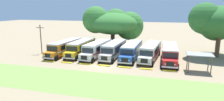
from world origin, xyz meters
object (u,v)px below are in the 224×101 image
parked_bus_slot_0 (65,47)px  parked_bus_slot_1 (81,47)px  broad_shade_tree (114,23)px  secondary_tree (220,22)px  utility_pole (41,38)px  parked_bus_slot_3 (114,49)px  parked_bus_slot_6 (169,53)px  parked_bus_slot_2 (98,48)px  parked_bus_slot_4 (132,50)px  waiting_shelter (200,56)px  parked_bus_slot_5 (151,51)px

parked_bus_slot_0 → parked_bus_slot_1: (3.16, 0.94, 0.00)m
broad_shade_tree → parked_bus_slot_1: bearing=-109.6°
secondary_tree → utility_pole: bearing=-168.1°
parked_bus_slot_3 → utility_pole: size_ratio=1.81×
parked_bus_slot_0 → secondary_tree: bearing=106.1°
parked_bus_slot_0 → parked_bus_slot_6: 20.41m
parked_bus_slot_2 → secondary_tree: 24.01m
broad_shade_tree → secondary_tree: (22.34, -5.28, 1.08)m
parked_bus_slot_4 → secondary_tree: 17.75m
parked_bus_slot_1 → secondary_tree: secondary_tree is taller
parked_bus_slot_0 → utility_pole: (-5.12, -0.61, 1.65)m
parked_bus_slot_2 → waiting_shelter: 18.38m
parked_bus_slot_2 → parked_bus_slot_3: (3.21, 0.51, 0.00)m
waiting_shelter → parked_bus_slot_1: bearing=165.2°
parked_bus_slot_1 → parked_bus_slot_2: bearing=80.1°
parked_bus_slot_0 → parked_bus_slot_6: same height
parked_bus_slot_1 → parked_bus_slot_2: size_ratio=0.99×
parked_bus_slot_0 → secondary_tree: 30.62m
broad_shade_tree → utility_pole: (-12.21, -12.55, -2.48)m
parked_bus_slot_2 → parked_bus_slot_6: (13.54, -0.16, 0.00)m
parked_bus_slot_1 → broad_shade_tree: (3.93, 11.00, 4.13)m
parked_bus_slot_0 → parked_bus_slot_4: same height
parked_bus_slot_2 → utility_pole: utility_pole is taller
parked_bus_slot_2 → parked_bus_slot_0: bearing=-83.4°
parked_bus_slot_0 → parked_bus_slot_4: size_ratio=1.00×
parked_bus_slot_4 → secondary_tree: bearing=112.2°
parked_bus_slot_1 → utility_pole: bearing=-79.9°
parked_bus_slot_6 → broad_shade_tree: (-13.32, 11.77, 4.13)m
parked_bus_slot_0 → parked_bus_slot_3: (10.08, 0.83, 0.00)m
parked_bus_slot_6 → secondary_tree: size_ratio=0.91×
parked_bus_slot_5 → broad_shade_tree: broad_shade_tree is taller
parked_bus_slot_0 → broad_shade_tree: (7.09, 11.94, 4.13)m
waiting_shelter → utility_pole: bearing=172.1°
parked_bus_slot_0 → broad_shade_tree: broad_shade_tree is taller
parked_bus_slot_5 → waiting_shelter: parked_bus_slot_5 is taller
utility_pole → waiting_shelter: size_ratio=1.67×
parked_bus_slot_1 → parked_bus_slot_3: same height
secondary_tree → parked_bus_slot_6: bearing=-144.3°
parked_bus_slot_4 → utility_pole: utility_pole is taller
parked_bus_slot_3 → parked_bus_slot_0: bearing=-83.4°
broad_shade_tree → parked_bus_slot_0: bearing=-120.7°
parked_bus_slot_2 → parked_bus_slot_5: 10.22m
parked_bus_slot_5 → secondary_tree: 14.59m
parked_bus_slot_1 → parked_bus_slot_5: 13.91m
parked_bus_slot_5 → parked_bus_slot_0: bearing=-81.3°
parked_bus_slot_1 → parked_bus_slot_6: 17.26m
parked_bus_slot_3 → parked_bus_slot_4: size_ratio=1.00×
utility_pole → waiting_shelter: utility_pole is taller
parked_bus_slot_6 → waiting_shelter: (4.11, -4.87, 0.87)m
parked_bus_slot_3 → utility_pole: bearing=-82.7°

